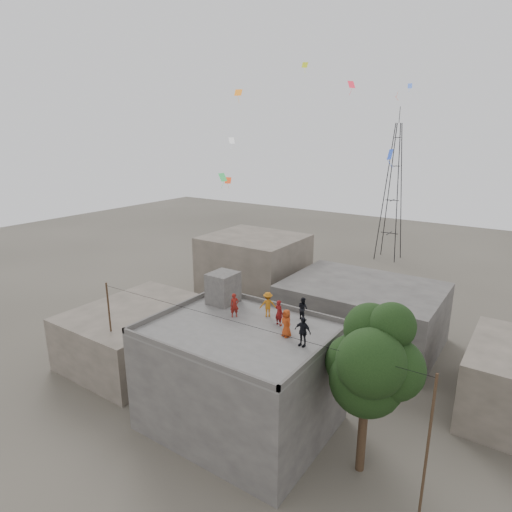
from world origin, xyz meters
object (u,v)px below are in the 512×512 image
at_px(transmission_tower, 393,193).
at_px(person_red_adult, 279,313).
at_px(person_dark_adult, 303,331).
at_px(stair_head_box, 223,288).
at_px(tree, 372,363).

distance_m(transmission_tower, person_red_adult, 38.74).
xyz_separation_m(person_red_adult, person_dark_adult, (2.29, -1.45, 0.04)).
height_order(stair_head_box, tree, tree).
bearing_deg(stair_head_box, transmission_tower, 91.23).
bearing_deg(person_red_adult, tree, -177.43).
relative_size(transmission_tower, person_dark_adult, 12.54).
height_order(transmission_tower, person_red_adult, transmission_tower).
bearing_deg(person_dark_adult, stair_head_box, 164.92).
relative_size(person_red_adult, person_dark_adult, 0.94).
bearing_deg(transmission_tower, stair_head_box, -88.77).
xyz_separation_m(transmission_tower, person_red_adult, (5.51, -38.28, -2.22)).
height_order(stair_head_box, person_red_adult, stair_head_box).
bearing_deg(transmission_tower, person_dark_adult, -78.89).
bearing_deg(stair_head_box, person_red_adult, -10.59).
bearing_deg(person_dark_adult, transmission_tower, 104.47).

